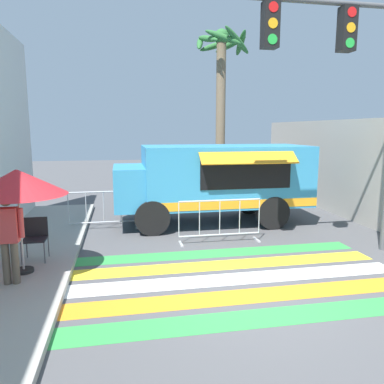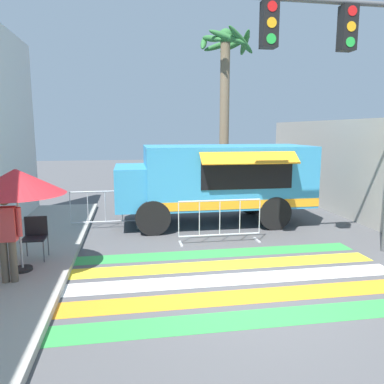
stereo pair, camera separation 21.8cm
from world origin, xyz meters
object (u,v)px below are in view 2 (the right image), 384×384
at_px(vendor_person, 6,233).
at_px(barricade_side, 105,210).
at_px(patio_umbrella, 16,182).
at_px(barricade_front, 220,221).
at_px(traffic_signal_pole, 346,66).
at_px(folding_chair, 35,234).
at_px(food_truck, 212,178).
at_px(palm_tree, 225,84).

bearing_deg(vendor_person, barricade_side, 83.30).
bearing_deg(barricade_side, vendor_person, -109.73).
relative_size(patio_umbrella, vendor_person, 1.23).
distance_m(vendor_person, barricade_front, 4.85).
xyz_separation_m(traffic_signal_pole, folding_chair, (-6.56, 0.48, -3.49)).
bearing_deg(food_truck, barricade_side, -178.31).
relative_size(folding_chair, palm_tree, 0.13).
relative_size(traffic_signal_pole, barricade_side, 2.95).
relative_size(food_truck, palm_tree, 0.85).
height_order(traffic_signal_pole, vendor_person, traffic_signal_pole).
bearing_deg(food_truck, patio_umbrella, -141.86).
bearing_deg(barricade_front, barricade_side, 147.14).
bearing_deg(palm_tree, barricade_front, -105.11).
bearing_deg(palm_tree, barricade_side, -136.56).
height_order(traffic_signal_pole, barricade_side, traffic_signal_pole).
height_order(food_truck, barricade_front, food_truck).
distance_m(barricade_front, barricade_side, 3.47).
bearing_deg(barricade_front, traffic_signal_pole, -28.82).
bearing_deg(palm_tree, folding_chair, -129.72).
relative_size(traffic_signal_pole, vendor_person, 3.58).
bearing_deg(palm_tree, food_truck, -108.75).
distance_m(traffic_signal_pole, palm_tree, 7.59).
relative_size(food_truck, patio_umbrella, 2.90).
height_order(patio_umbrella, vendor_person, patio_umbrella).
xyz_separation_m(food_truck, barricade_front, (-0.24, -1.98, -0.84)).
bearing_deg(barricade_front, palm_tree, 74.89).
relative_size(patio_umbrella, folding_chair, 2.27).
bearing_deg(barricade_side, barricade_front, -32.86).
relative_size(food_truck, traffic_signal_pole, 0.99).
bearing_deg(traffic_signal_pole, palm_tree, 95.23).
bearing_deg(patio_umbrella, barricade_front, 20.14).
height_order(traffic_signal_pole, palm_tree, palm_tree).
height_order(folding_chair, palm_tree, palm_tree).
height_order(food_truck, palm_tree, palm_tree).
bearing_deg(patio_umbrella, palm_tree, 52.64).
bearing_deg(patio_umbrella, folding_chair, 83.37).
distance_m(folding_chair, barricade_front, 4.27).
xyz_separation_m(patio_umbrella, palm_tree, (5.96, 7.81, 2.77)).
bearing_deg(folding_chair, barricade_front, 18.36).
xyz_separation_m(patio_umbrella, folding_chair, (0.09, 0.74, -1.20)).
bearing_deg(folding_chair, food_truck, 39.53).
bearing_deg(patio_umbrella, food_truck, 38.14).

